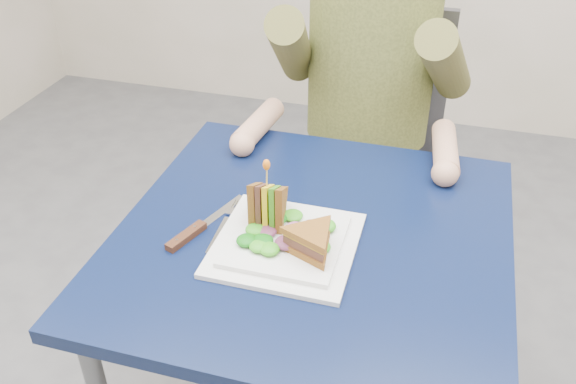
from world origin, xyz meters
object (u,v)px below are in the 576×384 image
(sandwich_flat, at_px, (311,241))
(fork, at_px, (223,226))
(plate, at_px, (286,243))
(chair, at_px, (369,140))
(table, at_px, (312,263))
(sandwich_upright, at_px, (267,206))
(knife, at_px, (193,231))
(diner, at_px, (372,34))

(sandwich_flat, relative_size, fork, 0.85)
(sandwich_flat, bearing_deg, fork, 165.67)
(plate, height_order, sandwich_flat, sandwich_flat)
(chair, distance_m, sandwich_flat, 0.85)
(table, relative_size, sandwich_upright, 4.94)
(table, height_order, knife, knife)
(plate, bearing_deg, sandwich_upright, 137.72)
(chair, relative_size, plate, 3.58)
(chair, xyz_separation_m, knife, (-0.22, -0.80, 0.20))
(table, distance_m, diner, 0.67)
(knife, bearing_deg, sandwich_upright, 22.75)
(chair, relative_size, sandwich_flat, 6.08)
(chair, bearing_deg, fork, -102.68)
(fork, height_order, knife, knife)
(table, distance_m, sandwich_upright, 0.16)
(sandwich_upright, bearing_deg, table, 9.08)
(knife, bearing_deg, table, 17.56)
(table, height_order, diner, diner)
(knife, bearing_deg, plate, 3.42)
(diner, xyz_separation_m, knife, (-0.22, -0.69, -0.18))
(sandwich_flat, relative_size, knife, 0.71)
(sandwich_flat, distance_m, knife, 0.24)
(chair, xyz_separation_m, diner, (-0.00, -0.11, 0.37))
(chair, bearing_deg, diner, -90.00)
(sandwich_flat, bearing_deg, plate, 155.56)
(chair, height_order, plate, chair)
(table, distance_m, knife, 0.25)
(sandwich_upright, distance_m, fork, 0.10)
(plate, xyz_separation_m, fork, (-0.13, 0.02, -0.01))
(diner, distance_m, sandwich_flat, 0.72)
(sandwich_upright, xyz_separation_m, fork, (-0.09, -0.02, -0.05))
(sandwich_upright, height_order, fork, sandwich_upright)
(diner, bearing_deg, table, -90.00)
(fork, bearing_deg, knife, -144.63)
(chair, bearing_deg, table, -90.00)
(table, bearing_deg, sandwich_flat, -78.67)
(sandwich_flat, bearing_deg, chair, 91.18)
(table, relative_size, diner, 1.01)
(chair, xyz_separation_m, sandwich_flat, (0.02, -0.82, 0.23))
(table, xyz_separation_m, chair, (0.00, 0.73, -0.11))
(sandwich_upright, bearing_deg, plate, -42.28)
(sandwich_upright, bearing_deg, sandwich_flat, -33.82)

